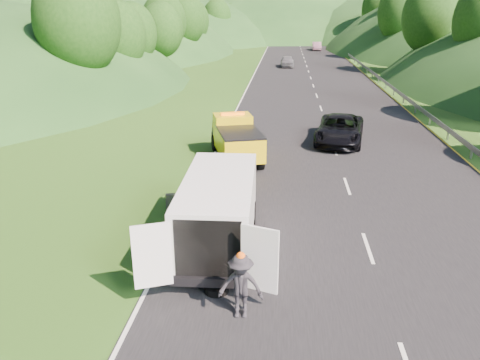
# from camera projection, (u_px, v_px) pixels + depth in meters

# --- Properties ---
(ground) EXTENTS (320.00, 320.00, 0.00)m
(ground) POSITION_uv_depth(u_px,v_px,m) (281.00, 220.00, 18.28)
(ground) COLOR #38661E
(ground) RESTS_ON ground
(road_surface) EXTENTS (14.00, 200.00, 0.02)m
(road_surface) POSITION_uv_depth(u_px,v_px,m) (311.00, 78.00, 55.37)
(road_surface) COLOR black
(road_surface) RESTS_ON ground
(guardrail) EXTENTS (0.06, 140.00, 1.52)m
(guardrail) POSITION_uv_depth(u_px,v_px,m) (358.00, 66.00, 66.41)
(guardrail) COLOR gray
(guardrail) RESTS_ON ground
(tree_line_left) EXTENTS (14.00, 140.00, 14.00)m
(tree_line_left) POSITION_uv_depth(u_px,v_px,m) (169.00, 59.00, 76.01)
(tree_line_left) COLOR #2A5519
(tree_line_left) RESTS_ON ground
(tree_line_right) EXTENTS (14.00, 140.00, 14.00)m
(tree_line_right) POSITION_uv_depth(u_px,v_px,m) (435.00, 62.00, 72.29)
(tree_line_right) COLOR #2A5519
(tree_line_right) RESTS_ON ground
(hills_backdrop) EXTENTS (201.00, 288.60, 44.00)m
(hills_backdrop) POSITION_uv_depth(u_px,v_px,m) (308.00, 35.00, 143.53)
(hills_backdrop) COLOR #2D5B23
(hills_backdrop) RESTS_ON ground
(tow_truck) EXTENTS (3.49, 5.89, 2.39)m
(tow_truck) POSITION_uv_depth(u_px,v_px,m) (236.00, 139.00, 25.29)
(tow_truck) COLOR black
(tow_truck) RESTS_ON ground
(white_van) EXTENTS (3.92, 7.23, 2.54)m
(white_van) POSITION_uv_depth(u_px,v_px,m) (219.00, 207.00, 15.88)
(white_van) COLOR black
(white_van) RESTS_ON ground
(woman) EXTENTS (0.76, 0.82, 1.81)m
(woman) POSITION_uv_depth(u_px,v_px,m) (200.00, 205.00, 19.67)
(woman) COLOR white
(woman) RESTS_ON ground
(child) EXTENTS (0.55, 0.51, 0.90)m
(child) POSITION_uv_depth(u_px,v_px,m) (237.00, 212.00, 18.99)
(child) COLOR tan
(child) RESTS_ON ground
(worker) EXTENTS (1.19, 0.69, 1.84)m
(worker) POSITION_uv_depth(u_px,v_px,m) (241.00, 316.00, 12.59)
(worker) COLOR black
(worker) RESTS_ON ground
(suitcase) EXTENTS (0.43, 0.31, 0.62)m
(suitcase) POSITION_uv_depth(u_px,v_px,m) (170.00, 201.00, 19.30)
(suitcase) COLOR brown
(suitcase) RESTS_ON ground
(spare_tire) EXTENTS (0.72, 0.72, 0.20)m
(spare_tire) POSITION_uv_depth(u_px,v_px,m) (217.00, 292.00, 13.67)
(spare_tire) COLOR black
(spare_tire) RESTS_ON ground
(passing_suv) EXTENTS (3.67, 6.23, 1.63)m
(passing_suv) POSITION_uv_depth(u_px,v_px,m) (339.00, 142.00, 28.87)
(passing_suv) COLOR black
(passing_suv) RESTS_ON ground
(dist_car_a) EXTENTS (1.81, 4.50, 1.53)m
(dist_car_a) POSITION_uv_depth(u_px,v_px,m) (287.00, 67.00, 65.65)
(dist_car_a) COLOR #56565C
(dist_car_a) RESTS_ON ground
(dist_car_b) EXTENTS (1.64, 4.70, 1.55)m
(dist_car_b) POSITION_uv_depth(u_px,v_px,m) (316.00, 50.00, 91.69)
(dist_car_b) COLOR #785063
(dist_car_b) RESTS_ON ground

